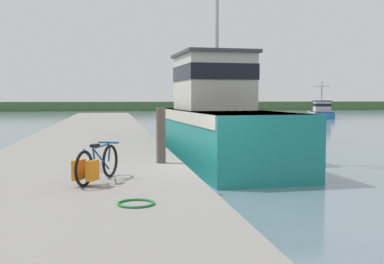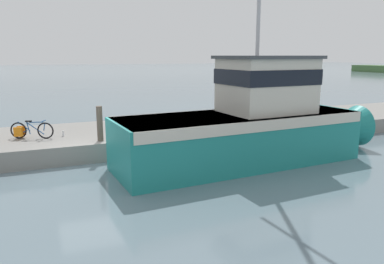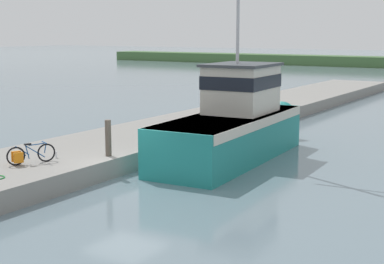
{
  "view_description": "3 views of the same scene",
  "coord_description": "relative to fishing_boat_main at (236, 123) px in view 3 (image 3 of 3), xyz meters",
  "views": [
    {
      "loc": [
        -2.39,
        -11.26,
        2.36
      ],
      "look_at": [
        -0.22,
        1.7,
        1.41
      ],
      "focal_mm": 45.0,
      "sensor_mm": 36.0,
      "label": 1
    },
    {
      "loc": [
        13.41,
        -1.65,
        4.04
      ],
      "look_at": [
        0.4,
        3.78,
        1.14
      ],
      "focal_mm": 35.0,
      "sensor_mm": 36.0,
      "label": 2
    },
    {
      "loc": [
        13.0,
        -16.21,
        5.37
      ],
      "look_at": [
        0.13,
        4.38,
        1.22
      ],
      "focal_mm": 55.0,
      "sensor_mm": 36.0,
      "label": 3
    }
  ],
  "objects": [
    {
      "name": "water_bottle_on_curb",
      "position": [
        -4.05,
        -6.61,
        -0.67
      ],
      "size": [
        0.07,
        0.07,
        0.24
      ],
      "primitive_type": "cylinder",
      "color": "silver",
      "rests_on": "dock_pier"
    },
    {
      "name": "fishing_boat_main",
      "position": [
        0.0,
        0.0,
        0.0
      ],
      "size": [
        3.62,
        11.12,
        10.99
      ],
      "rotation": [
        0.0,
        0.0,
        0.06
      ],
      "color": "teal",
      "rests_on": "ground_plane"
    },
    {
      "name": "bicycle_touring",
      "position": [
        -4.14,
        -7.93,
        -0.45
      ],
      "size": [
        0.87,
        1.63,
        0.74
      ],
      "rotation": [
        0.0,
        0.0,
        -0.43
      ],
      "color": "black",
      "rests_on": "dock_pier"
    },
    {
      "name": "ground_plane",
      "position": [
        -1.41,
        -5.86,
        -1.53
      ],
      "size": [
        320.0,
        320.0,
        0.0
      ],
      "primitive_type": "plane",
      "color": "slate"
    },
    {
      "name": "mooring_post",
      "position": [
        -2.6,
        -5.31,
        -0.1
      ],
      "size": [
        0.23,
        0.23,
        1.37
      ],
      "primitive_type": "cylinder",
      "color": "#51473D",
      "rests_on": "dock_pier"
    },
    {
      "name": "dock_pier",
      "position": [
        -4.64,
        -5.86,
        -1.16
      ],
      "size": [
        5.15,
        80.0,
        0.73
      ],
      "primitive_type": "cube",
      "color": "gray",
      "rests_on": "ground_plane"
    }
  ]
}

